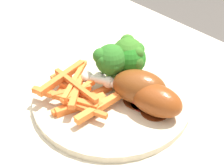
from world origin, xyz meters
The scene contains 9 objects.
dining_table centered at (0.00, 0.00, 0.60)m, with size 1.04×0.67×0.71m.
dinner_plate centered at (-0.04, -0.04, 0.72)m, with size 0.25×0.25×0.01m, color beige.
broccoli_floret_front centered at (-0.03, -0.09, 0.77)m, with size 0.06×0.06×0.07m.
broccoli_floret_middle centered at (-0.02, -0.05, 0.77)m, with size 0.05×0.05×0.07m.
broccoli_floret_back centered at (-0.03, -0.09, 0.77)m, with size 0.06×0.06×0.07m.
carrot_fries_pile centered at (-0.02, 0.01, 0.74)m, with size 0.13×0.11×0.03m.
chicken_drumstick_near centered at (-0.11, -0.06, 0.75)m, with size 0.13×0.07×0.05m.
chicken_drumstick_far centered at (-0.08, -0.06, 0.75)m, with size 0.13×0.10×0.05m.
chicken_drumstick_extra centered at (-0.09, -0.06, 0.75)m, with size 0.13×0.07×0.05m.
Camera 1 is at (-0.32, 0.20, 1.04)m, focal length 47.69 mm.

